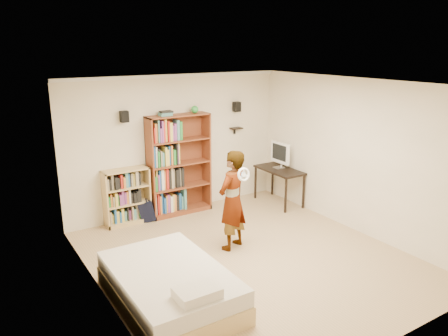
# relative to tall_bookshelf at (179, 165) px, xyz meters

# --- Properties ---
(ground) EXTENTS (4.50, 5.00, 0.01)m
(ground) POSITION_rel_tall_bookshelf_xyz_m (0.04, -2.32, -0.98)
(ground) COLOR tan
(ground) RESTS_ON ground
(room_shell) EXTENTS (4.52, 5.02, 2.71)m
(room_shell) POSITION_rel_tall_bookshelf_xyz_m (0.04, -2.32, 0.78)
(room_shell) COLOR white
(room_shell) RESTS_ON ground
(crown_molding) EXTENTS (4.50, 5.00, 0.06)m
(crown_molding) POSITION_rel_tall_bookshelf_xyz_m (0.04, -2.32, 1.69)
(crown_molding) COLOR white
(crown_molding) RESTS_ON room_shell
(speaker_left) EXTENTS (0.14, 0.12, 0.20)m
(speaker_left) POSITION_rel_tall_bookshelf_xyz_m (-1.01, 0.08, 1.02)
(speaker_left) COLOR black
(speaker_left) RESTS_ON room_shell
(speaker_right) EXTENTS (0.14, 0.12, 0.20)m
(speaker_right) POSITION_rel_tall_bookshelf_xyz_m (1.39, 0.08, 1.02)
(speaker_right) COLOR black
(speaker_right) RESTS_ON room_shell
(wall_shelf) EXTENTS (0.25, 0.16, 0.02)m
(wall_shelf) POSITION_rel_tall_bookshelf_xyz_m (1.39, 0.09, 0.57)
(wall_shelf) COLOR black
(wall_shelf) RESTS_ON room_shell
(tall_bookshelf) EXTENTS (1.24, 0.36, 1.96)m
(tall_bookshelf) POSITION_rel_tall_bookshelf_xyz_m (0.00, 0.00, 0.00)
(tall_bookshelf) COLOR brown
(tall_bookshelf) RESTS_ON ground
(low_bookshelf) EXTENTS (0.84, 0.32, 1.05)m
(low_bookshelf) POSITION_rel_tall_bookshelf_xyz_m (-1.08, 0.02, -0.45)
(low_bookshelf) COLOR tan
(low_bookshelf) RESTS_ON ground
(computer_desk) EXTENTS (0.55, 1.09, 0.74)m
(computer_desk) POSITION_rel_tall_bookshelf_xyz_m (1.99, -0.62, -0.61)
(computer_desk) COLOR black
(computer_desk) RESTS_ON ground
(imac) EXTENTS (0.19, 0.55, 0.54)m
(imac) POSITION_rel_tall_bookshelf_xyz_m (2.04, -0.54, 0.03)
(imac) COLOR white
(imac) RESTS_ON computer_desk
(daybed) EXTENTS (1.30, 2.00, 0.59)m
(daybed) POSITION_rel_tall_bookshelf_xyz_m (-1.55, -2.77, -0.69)
(daybed) COLOR beige
(daybed) RESTS_ON ground
(person) EXTENTS (0.71, 0.60, 1.64)m
(person) POSITION_rel_tall_bookshelf_xyz_m (0.01, -1.86, -0.16)
(person) COLOR black
(person) RESTS_ON ground
(wii_wheel) EXTENTS (0.22, 0.08, 0.22)m
(wii_wheel) POSITION_rel_tall_bookshelf_xyz_m (0.01, -2.17, 0.35)
(wii_wheel) COLOR white
(wii_wheel) RESTS_ON person
(navy_bag) EXTENTS (0.35, 0.27, 0.41)m
(navy_bag) POSITION_rel_tall_bookshelf_xyz_m (-0.75, -0.08, -0.77)
(navy_bag) COLOR black
(navy_bag) RESTS_ON ground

